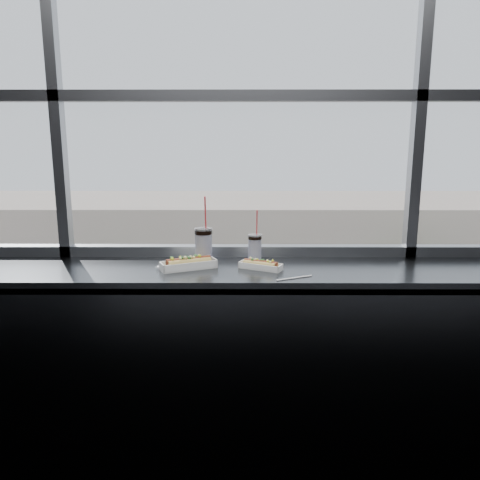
{
  "coord_description": "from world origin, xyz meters",
  "views": [
    {
      "loc": [
        0.02,
        -1.17,
        1.75
      ],
      "look_at": [
        0.01,
        1.23,
        1.25
      ],
      "focal_mm": 35.0,
      "sensor_mm": 36.0,
      "label": 1
    }
  ],
  "objects_px": {
    "loose_straw": "(294,278)",
    "pedestrian_d": "(343,312)",
    "hotdog_tray_right": "(261,265)",
    "soda_cup_left": "(204,244)",
    "tree_center": "(254,287)",
    "soda_cup_right": "(255,247)",
    "car_far_a": "(73,338)",
    "car_far_c": "(471,339)",
    "car_near_d": "(392,415)",
    "tree_left": "(111,286)",
    "car_far_b": "(254,337)",
    "wrapper": "(163,267)",
    "pedestrian_c": "(332,313)",
    "tree_right": "(424,276)",
    "hotdog_tray_left": "(189,263)",
    "pedestrian_a": "(155,320)",
    "car_near_b": "(71,414)"
  },
  "relations": [
    {
      "from": "car_far_a",
      "to": "car_near_b",
      "type": "bearing_deg",
      "value": -165.84
    },
    {
      "from": "loose_straw",
      "to": "tree_center",
      "type": "height_order",
      "value": "loose_straw"
    },
    {
      "from": "car_far_a",
      "to": "car_near_d",
      "type": "bearing_deg",
      "value": -120.15
    },
    {
      "from": "loose_straw",
      "to": "car_near_b",
      "type": "bearing_deg",
      "value": 90.49
    },
    {
      "from": "soda_cup_left",
      "to": "tree_center",
      "type": "relative_size",
      "value": 0.08
    },
    {
      "from": "car_far_b",
      "to": "car_near_d",
      "type": "xyz_separation_m",
      "value": [
        5.87,
        -8.0,
        -0.2
      ]
    },
    {
      "from": "car_near_d",
      "to": "pedestrian_d",
      "type": "distance_m",
      "value": 12.78
    },
    {
      "from": "car_far_b",
      "to": "car_far_a",
      "type": "relative_size",
      "value": 1.1
    },
    {
      "from": "hotdog_tray_right",
      "to": "pedestrian_d",
      "type": "distance_m",
      "value": 31.9
    },
    {
      "from": "car_far_c",
      "to": "car_near_d",
      "type": "distance_m",
      "value": 10.84
    },
    {
      "from": "car_far_c",
      "to": "car_near_d",
      "type": "xyz_separation_m",
      "value": [
        -7.31,
        -8.0,
        -0.11
      ]
    },
    {
      "from": "tree_left",
      "to": "car_far_c",
      "type": "bearing_deg",
      "value": -9.89
    },
    {
      "from": "loose_straw",
      "to": "tree_center",
      "type": "bearing_deg",
      "value": 63.86
    },
    {
      "from": "hotdog_tray_right",
      "to": "loose_straw",
      "type": "height_order",
      "value": "hotdog_tray_right"
    },
    {
      "from": "loose_straw",
      "to": "pedestrian_d",
      "type": "relative_size",
      "value": 0.1
    },
    {
      "from": "pedestrian_d",
      "to": "wrapper",
      "type": "bearing_deg",
      "value": 165.4
    },
    {
      "from": "pedestrian_d",
      "to": "soda_cup_right",
      "type": "bearing_deg",
      "value": 166.22
    },
    {
      "from": "soda_cup_right",
      "to": "pedestrian_c",
      "type": "bearing_deg",
      "value": 77.64
    },
    {
      "from": "pedestrian_a",
      "to": "tree_center",
      "type": "distance_m",
      "value": 7.1
    },
    {
      "from": "hotdog_tray_left",
      "to": "pedestrian_c",
      "type": "bearing_deg",
      "value": 52.96
    },
    {
      "from": "pedestrian_d",
      "to": "car_near_d",
      "type": "bearing_deg",
      "value": 177.67
    },
    {
      "from": "pedestrian_a",
      "to": "loose_straw",
      "type": "bearing_deg",
      "value": -77.4
    },
    {
      "from": "car_near_d",
      "to": "tree_left",
      "type": "height_order",
      "value": "tree_left"
    },
    {
      "from": "soda_cup_right",
      "to": "loose_straw",
      "type": "distance_m",
      "value": 0.38
    },
    {
      "from": "soda_cup_right",
      "to": "pedestrian_a",
      "type": "distance_m",
      "value": 29.88
    },
    {
      "from": "tree_center",
      "to": "car_far_a",
      "type": "bearing_deg",
      "value": -160.34
    },
    {
      "from": "tree_center",
      "to": "soda_cup_left",
      "type": "bearing_deg",
      "value": -92.15
    },
    {
      "from": "hotdog_tray_right",
      "to": "soda_cup_left",
      "type": "xyz_separation_m",
      "value": [
        -0.31,
        0.12,
        0.09
      ]
    },
    {
      "from": "car_far_a",
      "to": "pedestrian_d",
      "type": "bearing_deg",
      "value": -79.69
    },
    {
      "from": "soda_cup_right",
      "to": "pedestrian_a",
      "type": "bearing_deg",
      "value": 102.37
    },
    {
      "from": "hotdog_tray_right",
      "to": "pedestrian_a",
      "type": "height_order",
      "value": "hotdog_tray_right"
    },
    {
      "from": "soda_cup_right",
      "to": "loose_straw",
      "type": "height_order",
      "value": "soda_cup_right"
    },
    {
      "from": "pedestrian_d",
      "to": "tree_center",
      "type": "bearing_deg",
      "value": 96.96
    },
    {
      "from": "hotdog_tray_right",
      "to": "soda_cup_right",
      "type": "xyz_separation_m",
      "value": [
        -0.03,
        0.15,
        0.06
      ]
    },
    {
      "from": "soda_cup_right",
      "to": "car_near_b",
      "type": "distance_m",
      "value": 21.09
    },
    {
      "from": "pedestrian_d",
      "to": "tree_right",
      "type": "xyz_separation_m",
      "value": [
        5.27,
        -0.77,
        2.84
      ]
    },
    {
      "from": "hotdog_tray_right",
      "to": "pedestrian_c",
      "type": "distance_m",
      "value": 31.1
    },
    {
      "from": "wrapper",
      "to": "car_near_d",
      "type": "xyz_separation_m",
      "value": [
        7.05,
        16.3,
        -11.13
      ]
    },
    {
      "from": "car_far_a",
      "to": "car_far_c",
      "type": "height_order",
      "value": "car_far_c"
    },
    {
      "from": "soda_cup_left",
      "to": "tree_center",
      "type": "xyz_separation_m",
      "value": [
        1.06,
        28.18,
        -9.11
      ]
    },
    {
      "from": "soda_cup_right",
      "to": "car_far_c",
      "type": "xyz_separation_m",
      "value": [
        13.89,
        24.15,
        -11.1
      ]
    },
    {
      "from": "hotdog_tray_left",
      "to": "car_near_d",
      "type": "xyz_separation_m",
      "value": [
        6.92,
        16.3,
        -11.15
      ]
    },
    {
      "from": "tree_center",
      "to": "car_far_b",
      "type": "bearing_deg",
      "value": -91.14
    },
    {
      "from": "soda_cup_left",
      "to": "tree_left",
      "type": "height_order",
      "value": "soda_cup_left"
    },
    {
      "from": "car_far_b",
      "to": "tree_center",
      "type": "bearing_deg",
      "value": 5.81
    },
    {
      "from": "car_far_b",
      "to": "tree_left",
      "type": "bearing_deg",
      "value": 74.65
    },
    {
      "from": "hotdog_tray_left",
      "to": "wrapper",
      "type": "xyz_separation_m",
      "value": [
        -0.13,
        -0.01,
        -0.02
      ]
    },
    {
      "from": "car_near_d",
      "to": "pedestrian_c",
      "type": "height_order",
      "value": "pedestrian_c"
    },
    {
      "from": "hotdog_tray_right",
      "to": "loose_straw",
      "type": "distance_m",
      "value": 0.24
    },
    {
      "from": "loose_straw",
      "to": "tree_right",
      "type": "height_order",
      "value": "loose_straw"
    }
  ]
}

